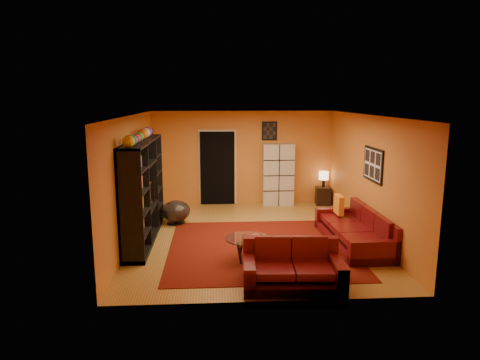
{
  "coord_description": "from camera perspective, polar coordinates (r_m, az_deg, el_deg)",
  "views": [
    {
      "loc": [
        -0.8,
        -8.81,
        2.95
      ],
      "look_at": [
        -0.25,
        0.1,
        1.23
      ],
      "focal_mm": 32.0,
      "sensor_mm": 36.0,
      "label": 1
    }
  ],
  "objects": [
    {
      "name": "wall_front",
      "position": [
        6.1,
        4.14,
        -4.85
      ],
      "size": [
        6.0,
        0.0,
        6.0
      ],
      "primitive_type": "plane",
      "rotation": [
        -1.57,
        0.0,
        0.0
      ],
      "color": "orange",
      "rests_on": "floor"
    },
    {
      "name": "entertainment_unit",
      "position": [
        9.14,
        -12.76,
        -1.38
      ],
      "size": [
        0.45,
        3.0,
        2.1
      ],
      "primitive_type": "cube",
      "color": "black",
      "rests_on": "floor"
    },
    {
      "name": "ceiling",
      "position": [
        8.86,
        1.66,
        8.62
      ],
      "size": [
        6.0,
        6.0,
        0.0
      ],
      "primitive_type": "plane",
      "rotation": [
        3.14,
        0.0,
        0.0
      ],
      "color": "white",
      "rests_on": "wall_back"
    },
    {
      "name": "wall_art_back",
      "position": [
        11.93,
        3.95,
        6.54
      ],
      "size": [
        0.42,
        0.03,
        0.52
      ],
      "primitive_type": "cube",
      "color": "black",
      "rests_on": "wall_back"
    },
    {
      "name": "wall_right",
      "position": [
        9.55,
        16.72,
        0.48
      ],
      "size": [
        0.0,
        6.0,
        6.0
      ],
      "primitive_type": "plane",
      "rotation": [
        1.57,
        0.0,
        -1.57
      ],
      "color": "orange",
      "rests_on": "floor"
    },
    {
      "name": "table_lamp",
      "position": [
        12.11,
        11.1,
        0.51
      ],
      "size": [
        0.27,
        0.27,
        0.44
      ],
      "color": "black",
      "rests_on": "side_table"
    },
    {
      "name": "doorway",
      "position": [
        11.93,
        -3.02,
        1.57
      ],
      "size": [
        0.95,
        0.1,
        2.04
      ],
      "primitive_type": "cube",
      "color": "black",
      "rests_on": "floor"
    },
    {
      "name": "rug",
      "position": [
        8.68,
        2.65,
        -8.95
      ],
      "size": [
        3.6,
        3.6,
        0.01
      ],
      "primitive_type": "cube",
      "color": "#4E0E09",
      "rests_on": "floor"
    },
    {
      "name": "wall_back",
      "position": [
        11.95,
        0.32,
        2.96
      ],
      "size": [
        6.0,
        0.0,
        6.0
      ],
      "primitive_type": "plane",
      "rotation": [
        1.57,
        0.0,
        0.0
      ],
      "color": "orange",
      "rests_on": "floor"
    },
    {
      "name": "wall_art_right",
      "position": [
        9.22,
        17.34,
        1.98
      ],
      "size": [
        0.03,
        1.0,
        0.7
      ],
      "primitive_type": "cube",
      "color": "black",
      "rests_on": "wall_right"
    },
    {
      "name": "side_table",
      "position": [
        12.22,
        11.01,
        -2.07
      ],
      "size": [
        0.44,
        0.44,
        0.5
      ],
      "primitive_type": "cube",
      "rotation": [
        0.0,
        0.0,
        -0.1
      ],
      "color": "black",
      "rests_on": "floor"
    },
    {
      "name": "sofa",
      "position": [
        9.12,
        15.55,
        -6.53
      ],
      "size": [
        1.06,
        2.47,
        0.85
      ],
      "rotation": [
        0.0,
        0.0,
        0.02
      ],
      "color": "#4F0A0F",
      "rests_on": "rug"
    },
    {
      "name": "bowl_chair",
      "position": [
        10.3,
        -8.55,
        -4.15
      ],
      "size": [
        0.68,
        0.68,
        0.56
      ],
      "color": "black",
      "rests_on": "floor"
    },
    {
      "name": "loveseat",
      "position": [
        7.04,
        6.96,
        -11.45
      ],
      "size": [
        1.62,
        1.03,
        0.85
      ],
      "rotation": [
        0.0,
        0.0,
        1.51
      ],
      "color": "#4F0A0F",
      "rests_on": "rug"
    },
    {
      "name": "floor",
      "position": [
        9.33,
        1.57,
        -7.55
      ],
      "size": [
        6.0,
        6.0,
        0.0
      ],
      "primitive_type": "plane",
      "color": "olive",
      "rests_on": "ground"
    },
    {
      "name": "throw_pillow",
      "position": [
        9.71,
        13.04,
        -3.22
      ],
      "size": [
        0.12,
        0.42,
        0.42
      ],
      "primitive_type": "cube",
      "color": "orange",
      "rests_on": "sofa"
    },
    {
      "name": "storage_cabinet",
      "position": [
        11.93,
        5.1,
        0.74
      ],
      "size": [
        0.86,
        0.39,
        1.71
      ],
      "primitive_type": "cube",
      "rotation": [
        0.0,
        0.0,
        -0.01
      ],
      "color": "beige",
      "rests_on": "floor"
    },
    {
      "name": "wall_left",
      "position": [
        9.13,
        -14.22,
        0.14
      ],
      "size": [
        0.0,
        6.0,
        6.0
      ],
      "primitive_type": "plane",
      "rotation": [
        1.57,
        0.0,
        1.57
      ],
      "color": "orange",
      "rests_on": "floor"
    },
    {
      "name": "coffee_table",
      "position": [
        7.93,
        1.04,
        -8.05
      ],
      "size": [
        0.83,
        0.83,
        0.42
      ],
      "rotation": [
        0.0,
        0.0,
        -0.17
      ],
      "color": "silver",
      "rests_on": "floor"
    },
    {
      "name": "tv",
      "position": [
        9.12,
        -12.46,
        -1.85
      ],
      "size": [
        0.9,
        0.12,
        0.52
      ],
      "primitive_type": "imported",
      "rotation": [
        0.0,
        0.0,
        1.57
      ],
      "color": "black",
      "rests_on": "entertainment_unit"
    }
  ]
}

